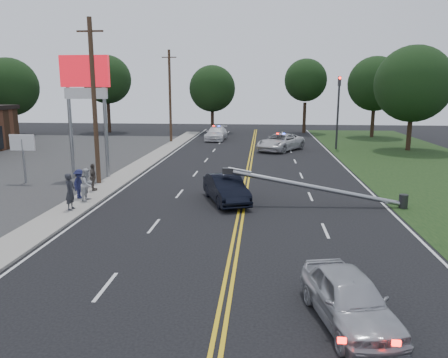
# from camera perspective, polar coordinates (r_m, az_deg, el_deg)

# --- Properties ---
(ground) EXTENTS (120.00, 120.00, 0.00)m
(ground) POSITION_cam_1_polar(r_m,az_deg,el_deg) (15.18, 1.00, -11.18)
(ground) COLOR black
(ground) RESTS_ON ground
(sidewalk) EXTENTS (1.80, 70.00, 0.12)m
(sidewalk) POSITION_cam_1_polar(r_m,az_deg,el_deg) (26.37, -15.92, -1.53)
(sidewalk) COLOR gray
(sidewalk) RESTS_ON ground
(centerline_yellow) EXTENTS (0.36, 80.00, 0.00)m
(centerline_yellow) POSITION_cam_1_polar(r_m,az_deg,el_deg) (24.68, 2.64, -2.10)
(centerline_yellow) COLOR gold
(centerline_yellow) RESTS_ON ground
(pylon_sign) EXTENTS (3.20, 0.35, 8.00)m
(pylon_sign) POSITION_cam_1_polar(r_m,az_deg,el_deg) (30.21, -17.63, 11.37)
(pylon_sign) COLOR gray
(pylon_sign) RESTS_ON ground
(small_sign) EXTENTS (1.60, 0.14, 3.10)m
(small_sign) POSITION_cam_1_polar(r_m,az_deg,el_deg) (30.17, -24.82, 3.85)
(small_sign) COLOR gray
(small_sign) RESTS_ON ground
(traffic_signal) EXTENTS (0.28, 0.41, 7.05)m
(traffic_signal) POSITION_cam_1_polar(r_m,az_deg,el_deg) (44.58, 14.69, 9.18)
(traffic_signal) COLOR #2D2D30
(traffic_signal) RESTS_ON ground
(fallen_streetlight) EXTENTS (9.36, 0.44, 1.91)m
(fallen_streetlight) POSITION_cam_1_polar(r_m,az_deg,el_deg) (22.74, 13.05, -1.25)
(fallen_streetlight) COLOR #2D2D30
(fallen_streetlight) RESTS_ON ground
(utility_pole_mid) EXTENTS (1.60, 0.28, 10.00)m
(utility_pole_mid) POSITION_cam_1_polar(r_m,az_deg,el_deg) (27.88, -16.60, 9.56)
(utility_pole_mid) COLOR #382619
(utility_pole_mid) RESTS_ON ground
(utility_pole_far) EXTENTS (1.60, 0.28, 10.00)m
(utility_pole_far) POSITION_cam_1_polar(r_m,az_deg,el_deg) (49.02, -7.06, 10.69)
(utility_pole_far) COLOR #382619
(utility_pole_far) RESTS_ON ground
(tree_4) EXTENTS (7.25, 7.25, 9.72)m
(tree_4) POSITION_cam_1_polar(r_m,az_deg,el_deg) (62.28, -26.29, 10.72)
(tree_4) COLOR black
(tree_4) RESTS_ON ground
(tree_5) EXTENTS (6.45, 6.45, 10.33)m
(tree_5) POSITION_cam_1_polar(r_m,az_deg,el_deg) (62.24, -15.04, 12.44)
(tree_5) COLOR black
(tree_5) RESTS_ON ground
(tree_6) EXTENTS (6.19, 6.19, 8.99)m
(tree_6) POSITION_cam_1_polar(r_m,az_deg,el_deg) (59.94, -1.55, 11.71)
(tree_6) COLOR black
(tree_6) RESTS_ON ground
(tree_7) EXTENTS (5.61, 5.61, 9.79)m
(tree_7) POSITION_cam_1_polar(r_m,az_deg,el_deg) (60.31, 10.63, 12.56)
(tree_7) COLOR black
(tree_7) RESTS_ON ground
(tree_8) EXTENTS (6.55, 6.55, 9.74)m
(tree_8) POSITION_cam_1_polar(r_m,az_deg,el_deg) (57.05, 19.14, 11.66)
(tree_8) COLOR black
(tree_8) RESTS_ON ground
(tree_9) EXTENTS (7.20, 7.20, 9.93)m
(tree_9) POSITION_cam_1_polar(r_m,az_deg,el_deg) (45.88, 23.50, 11.31)
(tree_9) COLOR black
(tree_9) RESTS_ON ground
(crashed_sedan) EXTENTS (2.97, 4.68, 1.46)m
(crashed_sedan) POSITION_cam_1_polar(r_m,az_deg,el_deg) (23.01, 0.27, -1.28)
(crashed_sedan) COLOR black
(crashed_sedan) RESTS_ON ground
(waiting_sedan) EXTENTS (2.41, 4.24, 1.36)m
(waiting_sedan) POSITION_cam_1_polar(r_m,az_deg,el_deg) (11.93, 16.04, -14.78)
(waiting_sedan) COLOR #AAACB3
(waiting_sedan) RESTS_ON ground
(emergency_a) EXTENTS (5.31, 6.41, 1.63)m
(emergency_a) POSITION_cam_1_polar(r_m,az_deg,el_deg) (42.69, 7.39, 4.79)
(emergency_a) COLOR silver
(emergency_a) RESTS_ON ground
(emergency_b) EXTENTS (2.45, 5.45, 1.55)m
(emergency_b) POSITION_cam_1_polar(r_m,az_deg,el_deg) (50.97, -1.01, 5.96)
(emergency_b) COLOR silver
(emergency_b) RESTS_ON ground
(bystander_a) EXTENTS (0.44, 0.66, 1.79)m
(bystander_a) POSITION_cam_1_polar(r_m,az_deg,el_deg) (22.41, -19.44, -1.56)
(bystander_a) COLOR #26272D
(bystander_a) RESTS_ON sidewalk
(bystander_b) EXTENTS (0.74, 0.90, 1.71)m
(bystander_b) POSITION_cam_1_polar(r_m,az_deg,el_deg) (24.00, -17.44, -0.68)
(bystander_b) COLOR #B8B9BD
(bystander_b) RESTS_ON sidewalk
(bystander_c) EXTENTS (0.67, 1.06, 1.57)m
(bystander_c) POSITION_cam_1_polar(r_m,az_deg,el_deg) (24.62, -18.36, -0.59)
(bystander_c) COLOR #1C1F46
(bystander_c) RESTS_ON sidewalk
(bystander_d) EXTENTS (0.56, 0.98, 1.57)m
(bystander_d) POSITION_cam_1_polar(r_m,az_deg,el_deg) (26.25, -16.74, 0.24)
(bystander_d) COLOR #574D45
(bystander_d) RESTS_ON sidewalk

